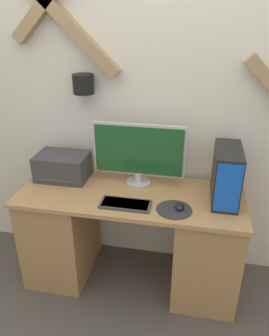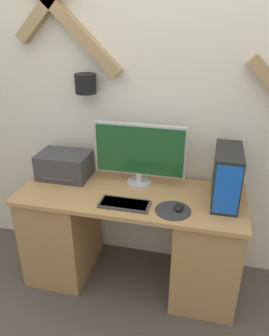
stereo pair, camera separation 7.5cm
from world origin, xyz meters
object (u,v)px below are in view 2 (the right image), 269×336
Objects in this scene: monitor at (140,152)px; computer_tower at (227,177)px; printer at (65,165)px; keyboard at (125,204)px; mouse at (179,207)px.

monitor reaches higher than computer_tower.
printer is (-0.58, -0.03, -0.15)m from monitor.
keyboard is 0.63m from printer.
monitor is at bearing 169.52° from computer_tower.
mouse is at bearing 4.52° from keyboard.
mouse is at bearing -16.42° from printer.
computer_tower reaches higher than keyboard.
mouse is at bearing -147.21° from computer_tower.
monitor is 1.73× the size of printer.
printer is (-1.18, 0.08, -0.09)m from computer_tower.
computer_tower is (0.60, -0.11, -0.07)m from monitor.
computer_tower reaches higher than printer.
monitor is 0.49m from mouse.
printer is at bearing 163.58° from mouse.
mouse is (0.35, 0.03, 0.01)m from keyboard.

